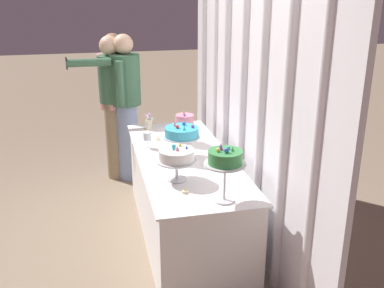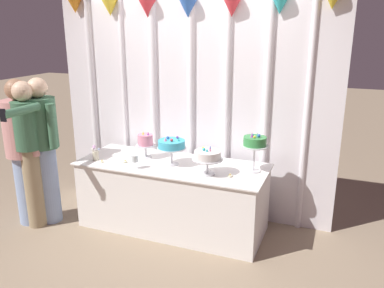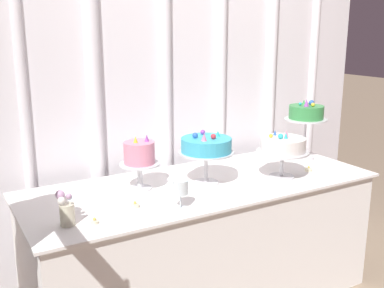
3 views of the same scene
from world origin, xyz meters
TOP-DOWN VIEW (x-y plane):
  - draped_curtain at (0.00, 0.63)m, footprint 3.38×0.20m
  - cake_table at (0.00, 0.10)m, footprint 2.07×0.80m
  - cake_display_leftmost at (-0.36, 0.18)m, footprint 0.22×0.22m
  - cake_display_midleft at (0.01, 0.08)m, footprint 0.31×0.31m
  - cake_display_midright at (0.46, -0.05)m, footprint 0.31×0.31m
  - cake_display_rightmost at (0.88, 0.20)m, footprint 0.29×0.29m
  - wine_glass at (-0.30, -0.18)m, footprint 0.08×0.08m
  - flower_vase at (-0.85, -0.09)m, footprint 0.08×0.09m
  - tealight_far_left at (-0.73, -0.14)m, footprint 0.04×0.04m
  - tealight_near_left at (-0.49, -0.05)m, footprint 0.04×0.04m
  - tealight_near_right at (0.70, -0.04)m, footprint 0.05×0.05m

SIDE VIEW (x-z plane):
  - cake_table at x=0.00m, z-range 0.00..0.76m
  - tealight_far_left at x=-0.73m, z-range 0.75..0.79m
  - tealight_near_right at x=0.70m, z-range 0.75..0.79m
  - tealight_near_left at x=-0.49m, z-range 0.75..0.79m
  - flower_vase at x=-0.85m, z-range 0.75..0.92m
  - wine_glass at x=-0.30m, z-range 0.79..0.94m
  - cake_display_midright at x=0.46m, z-range 0.81..1.10m
  - cake_display_leftmost at x=-0.36m, z-range 0.80..1.11m
  - cake_display_midleft at x=0.01m, z-range 0.82..1.14m
  - cake_display_rightmost at x=0.88m, z-range 0.86..1.27m
  - draped_curtain at x=0.00m, z-range 0.10..2.85m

